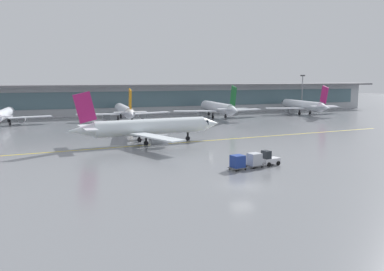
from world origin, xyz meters
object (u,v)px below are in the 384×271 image
Objects in this scene: gate_airplane_4 at (303,105)px; baggage_tug at (269,159)px; gate_airplane_1 at (3,115)px; cargo_dolly_lead at (254,160)px; taxiing_regional_jet at (149,127)px; apron_light_mast_1 at (302,91)px; cargo_dolly_trailing at (238,162)px; gate_airplane_2 at (124,111)px; gate_airplane_3 at (218,108)px.

baggage_tug is at bearing 144.70° from gate_airplane_4.
gate_airplane_1 is at bearing 110.51° from baggage_tug.
taxiing_regional_jet is at bearing 98.39° from cargo_dolly_lead.
cargo_dolly_lead is 0.19× the size of apron_light_mast_1.
cargo_dolly_trailing is at bearing 142.30° from gate_airplane_4.
cargo_dolly_trailing is (-2.76, -0.55, 0.00)m from cargo_dolly_lead.
gate_airplane_2 is 9.92× the size of baggage_tug.
gate_airplane_3 is at bearing 58.18° from cargo_dolly_trailing.
cargo_dolly_lead is at bearing -127.70° from apron_light_mast_1.
taxiing_regional_jet is (-2.14, -39.48, 0.13)m from gate_airplane_2.
apron_light_mast_1 reaches higher than gate_airplane_2.
taxiing_regional_jet is at bearing 103.95° from baggage_tug.
cargo_dolly_lead is at bearing 180.00° from baggage_tug.
apron_light_mast_1 reaches higher than gate_airplane_3.
cargo_dolly_trailing is at bearing -128.76° from apron_light_mast_1.
baggage_tug is 5.41m from cargo_dolly_trailing.
gate_airplane_4 is (30.64, 1.55, -0.09)m from gate_airplane_3.
taxiing_regional_jet reaches higher than cargo_dolly_lead.
gate_airplane_1 is 2.02× the size of apron_light_mast_1.
gate_airplane_1 is 10.83× the size of cargo_dolly_lead.
baggage_tug is at bearing -170.12° from gate_airplane_2.
gate_airplane_1 is 0.92× the size of gate_airplane_2.
taxiing_regional_jet is 86.46m from apron_light_mast_1.
baggage_tug is (39.83, -64.13, -1.66)m from gate_airplane_1.
gate_airplane_3 is 1.03× the size of gate_airplane_4.
baggage_tug is 2.60m from cargo_dolly_lead.
apron_light_mast_1 is at bearing 31.93° from taxiing_regional_jet.
gate_airplane_4 is (58.39, 1.03, 0.07)m from gate_airplane_2.
apron_light_mast_1 is at bearing -68.61° from gate_airplane_3.
baggage_tug is 1.19× the size of cargo_dolly_lead.
gate_airplane_3 is at bearing 60.23° from cargo_dolly_lead.
gate_airplane_4 is 72.83m from taxiing_regional_jet.
apron_light_mast_1 reaches higher than cargo_dolly_lead.
gate_airplane_2 is at bearing -168.70° from apron_light_mast_1.
taxiing_regional_jet is 26.55m from baggage_tug.
taxiing_regional_jet is 2.31× the size of apron_light_mast_1.
apron_light_mast_1 is at bearing 40.95° from cargo_dolly_lead.
baggage_tug is at bearing -0.00° from cargo_dolly_trailing.
gate_airplane_3 is at bearing -89.42° from gate_airplane_2.
apron_light_mast_1 is at bearing 39.89° from cargo_dolly_trailing.
taxiing_regional_jet is at bearing -142.38° from apron_light_mast_1.
gate_airplane_2 is at bearing 86.89° from baggage_tug.
taxiing_regional_jet is 10.39× the size of baggage_tug.
gate_airplane_3 is at bearing 94.97° from gate_airplane_4.
cargo_dolly_lead is (8.77, -24.44, -1.86)m from taxiing_regional_jet.
gate_airplane_1 reaches higher than cargo_dolly_trailing.
cargo_dolly_lead is (37.29, -64.64, -1.50)m from gate_airplane_1.
cargo_dolly_lead is at bearing -145.39° from gate_airplane_1.
apron_light_mast_1 is (57.10, 76.65, 6.14)m from baggage_tug.
gate_airplane_2 reaches higher than gate_airplane_1.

